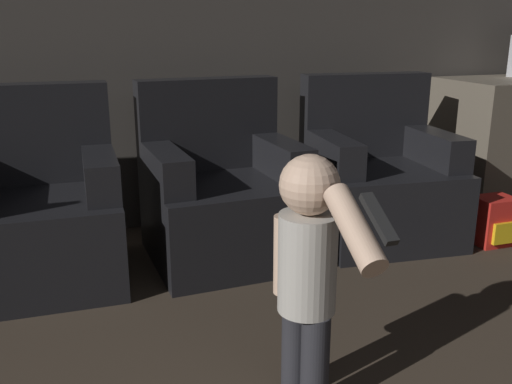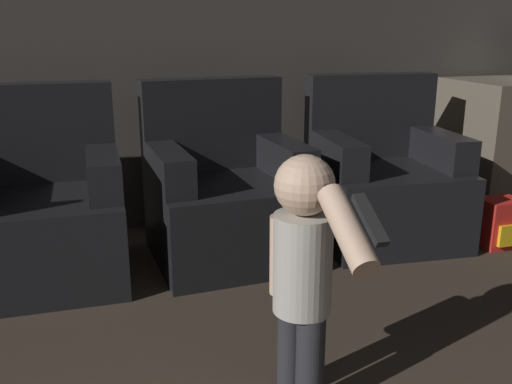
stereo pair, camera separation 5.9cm
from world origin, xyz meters
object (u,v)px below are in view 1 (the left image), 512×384
(armchair_left, at_px, (36,215))
(person_toddler, at_px, (309,264))
(armchair_right, at_px, (378,182))
(toy_backpack, at_px, (494,221))
(armchair_middle, at_px, (222,197))

(armchair_left, xyz_separation_m, person_toddler, (0.90, -1.40, 0.18))
(armchair_left, distance_m, armchair_right, 1.99)
(toy_backpack, bearing_deg, armchair_middle, 167.14)
(armchair_left, height_order, toy_backpack, armchair_left)
(armchair_right, distance_m, person_toddler, 1.78)
(armchair_middle, relative_size, person_toddler, 1.10)
(person_toddler, height_order, toy_backpack, person_toddler)
(armchair_left, xyz_separation_m, armchair_middle, (0.99, -0.00, 0.00))
(armchair_left, relative_size, armchair_right, 1.00)
(armchair_middle, distance_m, armchair_right, 1.00)
(armchair_left, bearing_deg, toy_backpack, -7.07)
(armchair_right, bearing_deg, armchair_left, -175.06)
(armchair_right, height_order, toy_backpack, armchair_right)
(armchair_middle, bearing_deg, armchair_right, -2.81)
(person_toddler, bearing_deg, armchair_left, 17.08)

